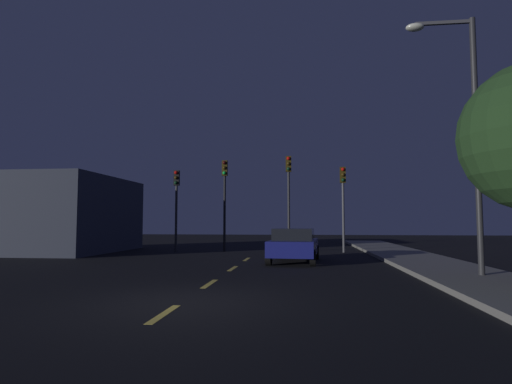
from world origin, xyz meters
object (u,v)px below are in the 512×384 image
(traffic_signal_center_right, at_px, (289,185))
(traffic_signal_far_right, at_px, (343,192))
(traffic_signal_far_left, at_px, (176,194))
(street_lamp_right, at_px, (466,121))
(traffic_signal_center_left, at_px, (225,188))
(car_stopped_ahead, at_px, (294,245))

(traffic_signal_center_right, relative_size, traffic_signal_far_right, 1.14)
(traffic_signal_far_left, height_order, street_lamp_right, street_lamp_right)
(traffic_signal_far_left, relative_size, street_lamp_right, 0.60)
(street_lamp_right, bearing_deg, traffic_signal_far_left, 138.90)
(traffic_signal_center_right, bearing_deg, traffic_signal_center_left, -179.99)
(traffic_signal_center_right, bearing_deg, car_stopped_ahead, -85.92)
(traffic_signal_center_left, xyz_separation_m, car_stopped_ahead, (4.15, -5.93, -2.95))
(traffic_signal_center_right, height_order, car_stopped_ahead, traffic_signal_center_right)
(traffic_signal_far_right, bearing_deg, traffic_signal_far_left, -180.00)
(street_lamp_right, bearing_deg, traffic_signal_center_left, 131.28)
(car_stopped_ahead, distance_m, street_lamp_right, 8.23)
(traffic_signal_far_left, xyz_separation_m, street_lamp_right, (12.35, -10.78, 1.41))
(traffic_signal_far_left, bearing_deg, street_lamp_right, -41.10)
(traffic_signal_center_right, relative_size, car_stopped_ahead, 1.28)
(traffic_signal_center_right, distance_m, street_lamp_right, 12.24)
(traffic_signal_center_left, bearing_deg, traffic_signal_center_right, 0.01)
(traffic_signal_center_left, relative_size, car_stopped_ahead, 1.24)
(traffic_signal_center_left, distance_m, traffic_signal_center_right, 3.73)
(traffic_signal_far_right, bearing_deg, traffic_signal_center_right, 179.97)
(car_stopped_ahead, bearing_deg, street_lamp_right, -42.36)
(traffic_signal_far_left, distance_m, traffic_signal_center_right, 6.64)
(traffic_signal_far_right, distance_m, street_lamp_right, 11.19)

